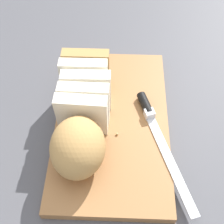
% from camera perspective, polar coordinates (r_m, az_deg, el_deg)
% --- Properties ---
extents(ground_plane, '(3.00, 3.00, 0.00)m').
position_cam_1_polar(ground_plane, '(0.71, -0.00, -2.53)').
color(ground_plane, '#4C4C51').
extents(cutting_board, '(0.44, 0.26, 0.02)m').
position_cam_1_polar(cutting_board, '(0.70, -0.00, -2.02)').
color(cutting_board, '#9E6B3D').
rests_on(cutting_board, ground_plane).
extents(bread_loaf, '(0.29, 0.12, 0.11)m').
position_cam_1_polar(bread_loaf, '(0.63, -5.62, -0.88)').
color(bread_loaf, tan).
rests_on(bread_loaf, cutting_board).
extents(bread_knife, '(0.29, 0.12, 0.02)m').
position_cam_1_polar(bread_knife, '(0.68, 7.55, -1.75)').
color(bread_knife, silver).
rests_on(bread_knife, cutting_board).
extents(crumb_near_knife, '(0.01, 0.01, 0.01)m').
position_cam_1_polar(crumb_near_knife, '(0.67, 0.94, -4.09)').
color(crumb_near_knife, tan).
rests_on(crumb_near_knife, cutting_board).
extents(crumb_near_loaf, '(0.00, 0.00, 0.00)m').
position_cam_1_polar(crumb_near_loaf, '(0.71, -0.66, 0.58)').
color(crumb_near_loaf, tan).
rests_on(crumb_near_loaf, cutting_board).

